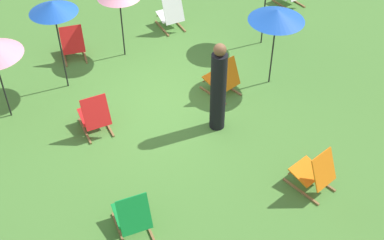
{
  "coord_description": "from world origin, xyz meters",
  "views": [
    {
      "loc": [
        2.96,
        7.56,
        6.68
      ],
      "look_at": [
        0.0,
        1.2,
        0.5
      ],
      "focal_mm": 49.02,
      "sensor_mm": 36.0,
      "label": 1
    }
  ],
  "objects_px": {
    "deckchair_6": "(223,78)",
    "umbrella_0": "(277,15)",
    "deckchair_1": "(315,172)",
    "deckchair_11": "(95,115)",
    "umbrella_1": "(53,7)",
    "deckchair_2": "(171,14)",
    "deckchair_5": "(132,215)",
    "person_0": "(218,89)",
    "deckchair_0": "(73,43)"
  },
  "relations": [
    {
      "from": "person_0",
      "to": "deckchair_2",
      "type": "bearing_deg",
      "value": -10.72
    },
    {
      "from": "deckchair_6",
      "to": "umbrella_0",
      "type": "bearing_deg",
      "value": 158.53
    },
    {
      "from": "deckchair_0",
      "to": "deckchair_11",
      "type": "relative_size",
      "value": 1.0
    },
    {
      "from": "deckchair_2",
      "to": "umbrella_0",
      "type": "bearing_deg",
      "value": 107.8
    },
    {
      "from": "deckchair_5",
      "to": "deckchair_11",
      "type": "xyz_separation_m",
      "value": [
        -0.17,
        -2.47,
        0.0
      ]
    },
    {
      "from": "umbrella_1",
      "to": "umbrella_0",
      "type": "bearing_deg",
      "value": 156.9
    },
    {
      "from": "deckchair_6",
      "to": "deckchair_11",
      "type": "distance_m",
      "value": 2.67
    },
    {
      "from": "deckchair_0",
      "to": "umbrella_1",
      "type": "height_order",
      "value": "umbrella_1"
    },
    {
      "from": "deckchair_5",
      "to": "deckchair_11",
      "type": "bearing_deg",
      "value": -91.38
    },
    {
      "from": "deckchair_0",
      "to": "deckchair_2",
      "type": "height_order",
      "value": "same"
    },
    {
      "from": "deckchair_11",
      "to": "person_0",
      "type": "height_order",
      "value": "person_0"
    },
    {
      "from": "deckchair_0",
      "to": "person_0",
      "type": "distance_m",
      "value": 3.88
    },
    {
      "from": "deckchair_11",
      "to": "deckchair_2",
      "type": "bearing_deg",
      "value": -135.37
    },
    {
      "from": "deckchair_2",
      "to": "person_0",
      "type": "height_order",
      "value": "person_0"
    },
    {
      "from": "deckchair_2",
      "to": "umbrella_1",
      "type": "xyz_separation_m",
      "value": [
        2.85,
        1.19,
        1.46
      ]
    },
    {
      "from": "deckchair_1",
      "to": "deckchair_11",
      "type": "bearing_deg",
      "value": -62.21
    },
    {
      "from": "person_0",
      "to": "deckchair_11",
      "type": "bearing_deg",
      "value": 66.97
    },
    {
      "from": "deckchair_1",
      "to": "deckchair_2",
      "type": "xyz_separation_m",
      "value": [
        0.14,
        -5.67,
        0.0
      ]
    },
    {
      "from": "deckchair_1",
      "to": "umbrella_1",
      "type": "relative_size",
      "value": 0.44
    },
    {
      "from": "deckchair_5",
      "to": "deckchair_6",
      "type": "height_order",
      "value": "same"
    },
    {
      "from": "deckchair_6",
      "to": "person_0",
      "type": "distance_m",
      "value": 1.14
    },
    {
      "from": "deckchair_1",
      "to": "person_0",
      "type": "height_order",
      "value": "person_0"
    },
    {
      "from": "deckchair_2",
      "to": "umbrella_1",
      "type": "bearing_deg",
      "value": 20.67
    },
    {
      "from": "deckchair_2",
      "to": "deckchair_6",
      "type": "relative_size",
      "value": 0.96
    },
    {
      "from": "deckchair_1",
      "to": "deckchair_2",
      "type": "bearing_deg",
      "value": -105.28
    },
    {
      "from": "deckchair_6",
      "to": "umbrella_1",
      "type": "xyz_separation_m",
      "value": [
        2.8,
        -1.57,
        1.46
      ]
    },
    {
      "from": "deckchair_5",
      "to": "umbrella_1",
      "type": "bearing_deg",
      "value": -87.96
    },
    {
      "from": "deckchair_5",
      "to": "person_0",
      "type": "height_order",
      "value": "person_0"
    },
    {
      "from": "deckchair_0",
      "to": "deckchair_6",
      "type": "bearing_deg",
      "value": 141.69
    },
    {
      "from": "deckchair_5",
      "to": "umbrella_1",
      "type": "distance_m",
      "value": 4.31
    },
    {
      "from": "deckchair_1",
      "to": "person_0",
      "type": "bearing_deg",
      "value": -86.85
    },
    {
      "from": "deckchair_2",
      "to": "umbrella_0",
      "type": "distance_m",
      "value": 3.25
    },
    {
      "from": "person_0",
      "to": "deckchair_5",
      "type": "bearing_deg",
      "value": 124.42
    },
    {
      "from": "umbrella_1",
      "to": "person_0",
      "type": "bearing_deg",
      "value": 132.82
    },
    {
      "from": "deckchair_0",
      "to": "deckchair_1",
      "type": "relative_size",
      "value": 0.96
    },
    {
      "from": "person_0",
      "to": "deckchair_1",
      "type": "bearing_deg",
      "value": -161.39
    },
    {
      "from": "deckchair_5",
      "to": "umbrella_0",
      "type": "height_order",
      "value": "umbrella_0"
    },
    {
      "from": "deckchair_1",
      "to": "deckchair_0",
      "type": "bearing_deg",
      "value": -81.28
    },
    {
      "from": "deckchair_11",
      "to": "umbrella_0",
      "type": "height_order",
      "value": "umbrella_0"
    },
    {
      "from": "deckchair_0",
      "to": "deckchair_11",
      "type": "height_order",
      "value": "same"
    },
    {
      "from": "deckchair_2",
      "to": "deckchair_6",
      "type": "bearing_deg",
      "value": 87.09
    },
    {
      "from": "deckchair_0",
      "to": "umbrella_0",
      "type": "xyz_separation_m",
      "value": [
        -3.46,
        2.6,
        1.22
      ]
    },
    {
      "from": "umbrella_0",
      "to": "deckchair_2",
      "type": "bearing_deg",
      "value": -70.27
    },
    {
      "from": "deckchair_6",
      "to": "person_0",
      "type": "bearing_deg",
      "value": 39.42
    },
    {
      "from": "deckchair_5",
      "to": "deckchair_6",
      "type": "distance_m",
      "value": 3.76
    },
    {
      "from": "deckchair_5",
      "to": "umbrella_0",
      "type": "distance_m",
      "value": 4.74
    },
    {
      "from": "umbrella_1",
      "to": "deckchair_0",
      "type": "bearing_deg",
      "value": -113.22
    },
    {
      "from": "deckchair_11",
      "to": "umbrella_1",
      "type": "xyz_separation_m",
      "value": [
        0.14,
        -1.58,
        1.46
      ]
    },
    {
      "from": "deckchair_1",
      "to": "deckchair_6",
      "type": "distance_m",
      "value": 2.92
    },
    {
      "from": "deckchair_5",
      "to": "person_0",
      "type": "xyz_separation_m",
      "value": [
        -2.27,
        -1.63,
        0.52
      ]
    }
  ]
}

